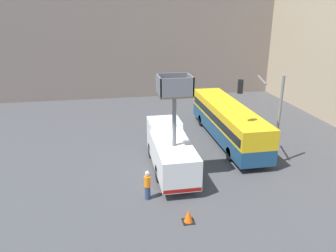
# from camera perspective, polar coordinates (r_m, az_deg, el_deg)

# --- Properties ---
(ground_plane) EXTENTS (120.00, 120.00, 0.00)m
(ground_plane) POSITION_cam_1_polar(r_m,az_deg,el_deg) (22.67, 0.22, -6.90)
(ground_plane) COLOR #424244
(building_backdrop_far) EXTENTS (44.00, 10.00, 13.26)m
(building_backdrop_far) POSITION_cam_1_polar(r_m,az_deg,el_deg) (44.13, -5.69, 15.08)
(building_backdrop_far) COLOR gray
(building_backdrop_far) RESTS_ON ground_plane
(utility_truck) EXTENTS (2.25, 7.08, 6.63)m
(utility_truck) POSITION_cam_1_polar(r_m,az_deg,el_deg) (21.33, 0.41, -4.00)
(utility_truck) COLOR silver
(utility_truck) RESTS_ON ground_plane
(city_bus) EXTENTS (2.50, 12.02, 2.92)m
(city_bus) POSITION_cam_1_polar(r_m,az_deg,el_deg) (26.82, 10.31, 1.07)
(city_bus) COLOR navy
(city_bus) RESTS_ON ground_plane
(traffic_light_pole) EXTENTS (2.86, 2.61, 6.20)m
(traffic_light_pole) POSITION_cam_1_polar(r_m,az_deg,el_deg) (22.33, 16.63, 3.24)
(traffic_light_pole) COLOR slate
(traffic_light_pole) RESTS_ON ground_plane
(road_worker_near_truck) EXTENTS (0.38, 0.38, 1.75)m
(road_worker_near_truck) POSITION_cam_1_polar(r_m,az_deg,el_deg) (18.62, -3.59, -10.26)
(road_worker_near_truck) COLOR navy
(road_worker_near_truck) RESTS_ON ground_plane
(road_worker_directing) EXTENTS (0.38, 0.38, 1.80)m
(road_worker_directing) POSITION_cam_1_polar(r_m,az_deg,el_deg) (23.57, 11.68, -3.85)
(road_worker_directing) COLOR navy
(road_worker_directing) RESTS_ON ground_plane
(traffic_cone_near_truck) EXTENTS (0.61, 0.61, 0.69)m
(traffic_cone_near_truck) POSITION_cam_1_polar(r_m,az_deg,el_deg) (17.13, 3.58, -15.40)
(traffic_cone_near_truck) COLOR black
(traffic_cone_near_truck) RESTS_ON ground_plane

